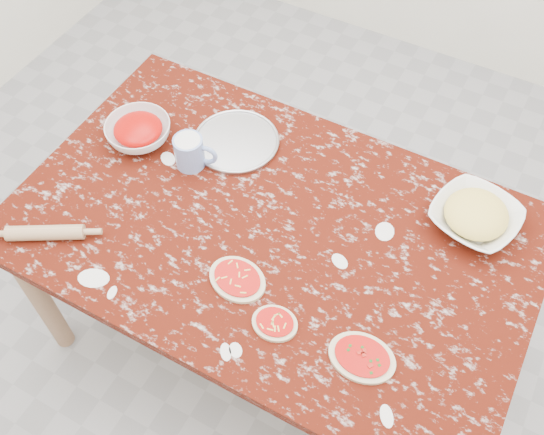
{
  "coord_description": "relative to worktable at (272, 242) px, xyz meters",
  "views": [
    {
      "loc": [
        0.52,
        -0.97,
        2.31
      ],
      "look_at": [
        0.0,
        0.0,
        0.8
      ],
      "focal_mm": 40.82,
      "sensor_mm": 36.0,
      "label": 1
    }
  ],
  "objects": [
    {
      "name": "worktable",
      "position": [
        0.0,
        0.0,
        0.0
      ],
      "size": [
        1.6,
        1.0,
        0.75
      ],
      "color": "#3C0D05",
      "rests_on": "ground"
    },
    {
      "name": "pizza_mid",
      "position": [
        0.16,
        -0.29,
        0.09
      ],
      "size": [
        0.14,
        0.12,
        0.02
      ],
      "color": "beige",
      "rests_on": "worktable"
    },
    {
      "name": "sauce_bowl",
      "position": [
        -0.57,
        0.11,
        0.12
      ],
      "size": [
        0.29,
        0.29,
        0.07
      ],
      "primitive_type": "imported",
      "rotation": [
        0.0,
        0.0,
        0.36
      ],
      "color": "white",
      "rests_on": "worktable"
    },
    {
      "name": "ground",
      "position": [
        0.0,
        0.0,
        -0.67
      ],
      "size": [
        4.0,
        4.0,
        0.0
      ],
      "primitive_type": "plane",
      "color": "gray"
    },
    {
      "name": "flour_mug",
      "position": [
        -0.36,
        0.1,
        0.14
      ],
      "size": [
        0.14,
        0.1,
        0.11
      ],
      "color": "#7992D2",
      "rests_on": "worktable"
    },
    {
      "name": "cheese_bowl",
      "position": [
        0.54,
        0.31,
        0.11
      ],
      "size": [
        0.31,
        0.31,
        0.06
      ],
      "primitive_type": "imported",
      "rotation": [
        0.0,
        0.0,
        -0.23
      ],
      "color": "white",
      "rests_on": "worktable"
    },
    {
      "name": "pizza_tray",
      "position": [
        -0.28,
        0.25,
        0.09
      ],
      "size": [
        0.38,
        0.38,
        0.01
      ],
      "primitive_type": "cylinder",
      "rotation": [
        0.0,
        0.0,
        -0.41
      ],
      "color": "#B2B2B7",
      "rests_on": "worktable"
    },
    {
      "name": "pizza_left",
      "position": [
        0.0,
        -0.22,
        0.09
      ],
      "size": [
        0.2,
        0.17,
        0.02
      ],
      "color": "beige",
      "rests_on": "worktable"
    },
    {
      "name": "rolling_pin",
      "position": [
        -0.58,
        -0.36,
        0.11
      ],
      "size": [
        0.22,
        0.16,
        0.05
      ],
      "primitive_type": "cylinder",
      "rotation": [
        0.0,
        1.57,
        0.53
      ],
      "color": "tan",
      "rests_on": "worktable"
    },
    {
      "name": "pizza_right",
      "position": [
        0.42,
        -0.26,
        0.09
      ],
      "size": [
        0.19,
        0.15,
        0.02
      ],
      "color": "beige",
      "rests_on": "worktable"
    }
  ]
}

